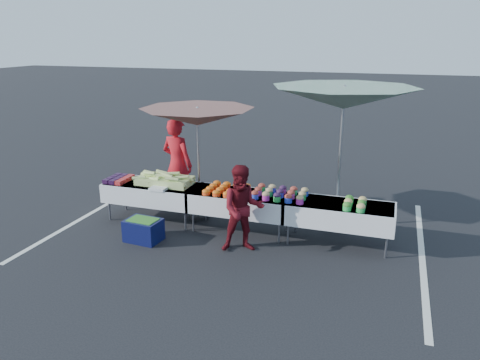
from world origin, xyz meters
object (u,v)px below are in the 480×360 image
(table_right, at_px, (339,213))
(vendor, at_px, (177,164))
(table_center, at_px, (240,202))
(customer, at_px, (243,209))
(umbrella_right, at_px, (344,99))
(umbrella_left, at_px, (197,118))
(table_left, at_px, (153,192))
(storage_bin, at_px, (143,230))

(table_right, bearing_deg, vendor, 167.89)
(table_center, height_order, customer, customer)
(table_center, relative_size, umbrella_right, 0.67)
(vendor, bearing_deg, umbrella_left, 165.12)
(customer, relative_size, umbrella_left, 0.52)
(table_left, distance_m, customer, 2.24)
(customer, relative_size, storage_bin, 2.30)
(customer, relative_size, umbrella_right, 0.54)
(table_center, bearing_deg, storage_bin, -147.73)
(umbrella_right, bearing_deg, customer, -131.44)
(umbrella_left, bearing_deg, table_center, -22.14)
(table_left, relative_size, table_center, 1.00)
(table_left, distance_m, table_right, 3.60)
(table_right, distance_m, storage_bin, 3.45)
(table_left, height_order, umbrella_right, umbrella_right)
(table_right, xyz_separation_m, customer, (-1.50, -0.75, 0.16))
(table_left, xyz_separation_m, table_center, (1.80, 0.00, 0.00))
(table_left, bearing_deg, customer, -19.66)
(umbrella_right, bearing_deg, storage_bin, -151.13)
(table_left, distance_m, vendor, 0.85)
(storage_bin, bearing_deg, table_right, 21.02)
(table_left, height_order, storage_bin, table_left)
(customer, distance_m, umbrella_right, 2.67)
(umbrella_left, distance_m, storage_bin, 2.31)
(table_left, height_order, umbrella_left, umbrella_left)
(table_right, bearing_deg, table_center, 180.00)
(vendor, xyz_separation_m, umbrella_right, (3.27, 0.07, 1.47))
(table_right, height_order, umbrella_left, umbrella_left)
(table_center, bearing_deg, vendor, 155.53)
(table_center, height_order, table_right, same)
(table_center, height_order, vendor, vendor)
(table_right, bearing_deg, storage_bin, -164.02)
(customer, xyz_separation_m, umbrella_right, (1.37, 1.55, 1.68))
(table_center, height_order, umbrella_right, umbrella_right)
(customer, xyz_separation_m, umbrella_left, (-1.28, 1.15, 1.27))
(umbrella_left, xyz_separation_m, umbrella_right, (2.65, 0.40, 0.41))
(umbrella_left, xyz_separation_m, storage_bin, (-0.51, -1.34, -1.81))
(table_left, relative_size, umbrella_left, 0.64)
(table_right, distance_m, umbrella_left, 3.16)
(table_left, distance_m, table_center, 1.80)
(table_left, relative_size, customer, 1.25)
(umbrella_left, relative_size, storage_bin, 4.44)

